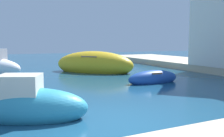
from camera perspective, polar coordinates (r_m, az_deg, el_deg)
ground at (r=6.79m, az=1.70°, el=-12.55°), size 80.00×80.00×0.00m
moored_boat_1 at (r=17.70m, az=-4.18°, el=0.91°), size 5.63×5.75×1.94m
moored_boat_2 at (r=7.39m, az=-18.72°, el=-8.17°), size 3.52×2.47×1.54m
moored_boat_5 at (r=13.28m, az=9.53°, el=-2.24°), size 3.03×1.01×0.87m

